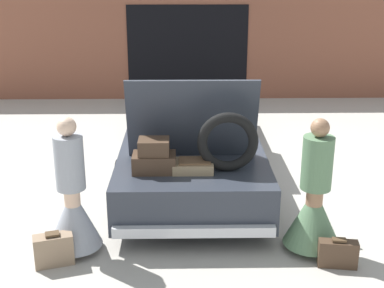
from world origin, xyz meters
TOP-DOWN VIEW (x-y plane):
  - ground_plane at (0.00, 0.00)m, footprint 40.00×40.00m
  - garage_wall_back at (0.00, 4.60)m, footprint 12.00×0.14m
  - car at (-0.00, -0.01)m, footprint 1.97×5.32m
  - person_left at (-1.35, -2.56)m, footprint 0.61×0.61m
  - person_right at (1.35, -2.57)m, footprint 0.65×0.65m
  - suitcase_beside_left_person at (-1.53, -2.85)m, footprint 0.45×0.30m
  - suitcase_beside_right_person at (1.55, -2.94)m, footprint 0.43×0.20m

SIDE VIEW (x-z plane):
  - ground_plane at x=0.00m, z-range 0.00..0.00m
  - suitcase_beside_right_person at x=1.55m, z-range -0.01..0.32m
  - suitcase_beside_left_person at x=-1.53m, z-range -0.01..0.37m
  - car at x=0.00m, z-range -0.36..1.45m
  - person_right at x=1.35m, z-range -0.23..1.33m
  - person_left at x=-1.35m, z-range -0.23..1.36m
  - garage_wall_back at x=0.00m, z-range -0.01..2.79m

